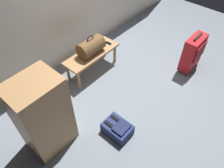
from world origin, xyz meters
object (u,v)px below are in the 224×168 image
(bench, at_px, (92,56))
(duffel_bag_brown, at_px, (91,47))
(cell_phone, at_px, (108,43))
(backpack_navy, at_px, (117,129))
(suitcase_upright_red, at_px, (193,52))
(side_cabinet, at_px, (43,116))

(bench, relative_size, duffel_bag_brown, 2.27)
(cell_phone, bearing_deg, backpack_navy, -133.58)
(duffel_bag_brown, xyz_separation_m, backpack_navy, (-0.67, -1.13, -0.44))
(bench, distance_m, cell_phone, 0.38)
(suitcase_upright_red, bearing_deg, cell_phone, 123.76)
(cell_phone, height_order, suitcase_upright_red, suitcase_upright_red)
(cell_phone, height_order, side_cabinet, side_cabinet)
(backpack_navy, bearing_deg, cell_phone, 46.42)
(side_cabinet, bearing_deg, cell_phone, 16.64)
(bench, bearing_deg, duffel_bag_brown, 180.00)
(duffel_bag_brown, relative_size, backpack_navy, 1.16)
(suitcase_upright_red, relative_size, side_cabinet, 0.62)
(duffel_bag_brown, bearing_deg, side_cabinet, -157.68)
(suitcase_upright_red, height_order, side_cabinet, side_cabinet)
(cell_phone, distance_m, side_cabinet, 1.79)
(backpack_navy, distance_m, side_cabinet, 1.00)
(duffel_bag_brown, distance_m, suitcase_upright_red, 1.73)
(cell_phone, xyz_separation_m, suitcase_upright_red, (0.81, -1.21, -0.05))
(duffel_bag_brown, xyz_separation_m, side_cabinet, (-1.32, -0.54, 0.02))
(duffel_bag_brown, height_order, side_cabinet, side_cabinet)
(side_cabinet, bearing_deg, backpack_navy, -41.93)
(duffel_bag_brown, bearing_deg, cell_phone, -5.11)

